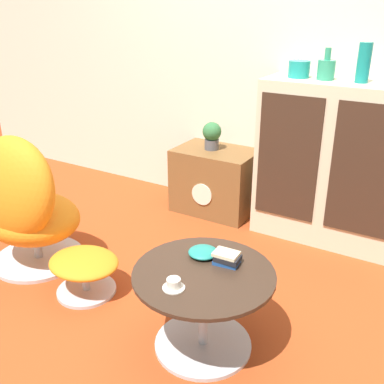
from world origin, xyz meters
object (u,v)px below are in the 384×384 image
object	(u,v)px
vase_leftmost	(299,69)
vase_inner_right	(364,63)
tv_console	(215,181)
teacup	(174,285)
coffee_table	(203,301)
bowl	(203,252)
ottoman	(84,267)
sideboard	(332,164)
potted_plant	(212,135)
vase_inner_left	(326,69)
book_stack	(227,258)
egg_chair	(24,206)

from	to	relation	value
vase_leftmost	vase_inner_right	size ratio (longest dim) A/B	0.58
tv_console	teacup	xyz separation A→B (m)	(0.65, -1.59, 0.19)
coffee_table	vase_leftmost	distance (m)	1.69
bowl	ottoman	bearing A→B (deg)	-172.84
sideboard	vase_leftmost	distance (m)	0.67
potted_plant	bowl	size ratio (longest dim) A/B	1.47
vase_leftmost	vase_inner_right	distance (m)	0.40
teacup	bowl	xyz separation A→B (m)	(-0.03, 0.30, -0.00)
ottoman	vase_inner_left	distance (m)	1.93
sideboard	book_stack	xyz separation A→B (m)	(-0.13, -1.30, -0.10)
egg_chair	vase_leftmost	bearing A→B (deg)	47.89
sideboard	vase_leftmost	bearing A→B (deg)	179.23
vase_inner_left	bowl	size ratio (longest dim) A/B	1.37
egg_chair	vase_inner_left	xyz separation A→B (m)	(1.39, 1.34, 0.76)
potted_plant	vase_inner_right	bearing A→B (deg)	0.68
vase_inner_left	book_stack	xyz separation A→B (m)	(-0.02, -1.31, -0.72)
book_stack	bowl	bearing A→B (deg)	176.74
egg_chair	potted_plant	bearing A→B (deg)	66.44
egg_chair	ottoman	xyz separation A→B (m)	(0.51, -0.05, -0.25)
sideboard	vase_inner_left	world-z (taller)	vase_inner_left
vase_leftmost	vase_inner_right	xyz separation A→B (m)	(0.40, 0.00, 0.07)
egg_chair	coffee_table	distance (m)	1.33
vase_inner_left	book_stack	size ratio (longest dim) A/B	1.53
ottoman	sideboard	bearing A→B (deg)	54.46
tv_console	vase_inner_left	world-z (taller)	vase_inner_left
coffee_table	tv_console	bearing A→B (deg)	116.20
teacup	potted_plant	bearing A→B (deg)	113.31
potted_plant	book_stack	bearing A→B (deg)	-58.57
sideboard	coffee_table	world-z (taller)	sideboard
vase_inner_right	book_stack	world-z (taller)	vase_inner_right
tv_console	ottoman	distance (m)	1.39
vase_leftmost	book_stack	size ratio (longest dim) A/B	1.08
vase_inner_left	vase_leftmost	bearing A→B (deg)	180.00
potted_plant	sideboard	bearing A→B (deg)	0.52
sideboard	egg_chair	size ratio (longest dim) A/B	1.25
vase_inner_left	tv_console	bearing A→B (deg)	-179.06
vase_inner_left	vase_inner_right	bearing A→B (deg)	0.00
tv_console	coffee_table	distance (m)	1.58
sideboard	coffee_table	size ratio (longest dim) A/B	1.66
tv_console	bowl	bearing A→B (deg)	-64.29
tv_console	egg_chair	size ratio (longest dim) A/B	0.71
egg_chair	vase_inner_left	distance (m)	2.08
ottoman	teacup	size ratio (longest dim) A/B	4.24
egg_chair	ottoman	size ratio (longest dim) A/B	2.11
teacup	bowl	world-z (taller)	teacup
vase_leftmost	book_stack	bearing A→B (deg)	-83.13
egg_chair	potted_plant	size ratio (longest dim) A/B	4.13
coffee_table	vase_inner_left	distance (m)	1.69
coffee_table	vase_inner_right	bearing A→B (deg)	78.23
sideboard	vase_inner_right	distance (m)	0.68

